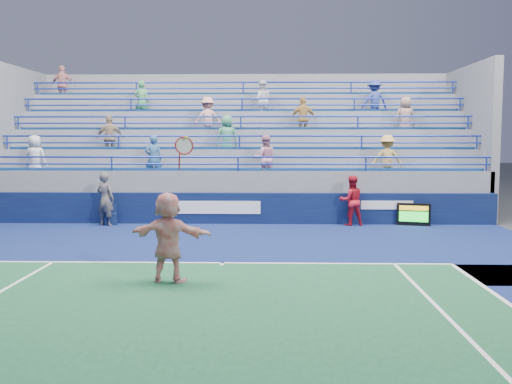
{
  "coord_description": "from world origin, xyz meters",
  "views": [
    {
      "loc": [
        1.15,
        -13.41,
        2.97
      ],
      "look_at": [
        0.74,
        2.5,
        1.5
      ],
      "focal_mm": 40.0,
      "sensor_mm": 36.0,
      "label": 1
    }
  ],
  "objects_px": {
    "line_judge": "(105,199)",
    "ball_girl": "(351,201)",
    "serve_speed_board": "(414,215)",
    "tennis_player": "(168,237)",
    "judge_chair": "(111,218)"
  },
  "relations": [
    {
      "from": "serve_speed_board",
      "to": "ball_girl",
      "type": "bearing_deg",
      "value": 178.88
    },
    {
      "from": "judge_chair",
      "to": "ball_girl",
      "type": "xyz_separation_m",
      "value": [
        8.34,
        0.09,
        0.63
      ]
    },
    {
      "from": "judge_chair",
      "to": "tennis_player",
      "type": "xyz_separation_m",
      "value": [
        3.44,
        -7.9,
        0.72
      ]
    },
    {
      "from": "serve_speed_board",
      "to": "ball_girl",
      "type": "height_order",
      "value": "ball_girl"
    },
    {
      "from": "serve_speed_board",
      "to": "line_judge",
      "type": "relative_size",
      "value": 0.61
    },
    {
      "from": "serve_speed_board",
      "to": "line_judge",
      "type": "xyz_separation_m",
      "value": [
        -10.61,
        -0.24,
        0.53
      ]
    },
    {
      "from": "judge_chair",
      "to": "tennis_player",
      "type": "bearing_deg",
      "value": -66.5
    },
    {
      "from": "serve_speed_board",
      "to": "tennis_player",
      "type": "height_order",
      "value": "tennis_player"
    },
    {
      "from": "ball_girl",
      "to": "tennis_player",
      "type": "bearing_deg",
      "value": 49.39
    },
    {
      "from": "judge_chair",
      "to": "line_judge",
      "type": "bearing_deg",
      "value": -123.87
    },
    {
      "from": "line_judge",
      "to": "serve_speed_board",
      "type": "bearing_deg",
      "value": -157.24
    },
    {
      "from": "judge_chair",
      "to": "ball_girl",
      "type": "bearing_deg",
      "value": 0.6
    },
    {
      "from": "line_judge",
      "to": "ball_girl",
      "type": "distance_m",
      "value": 8.47
    },
    {
      "from": "tennis_player",
      "to": "ball_girl",
      "type": "height_order",
      "value": "tennis_player"
    },
    {
      "from": "tennis_player",
      "to": "ball_girl",
      "type": "relative_size",
      "value": 1.76
    }
  ]
}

